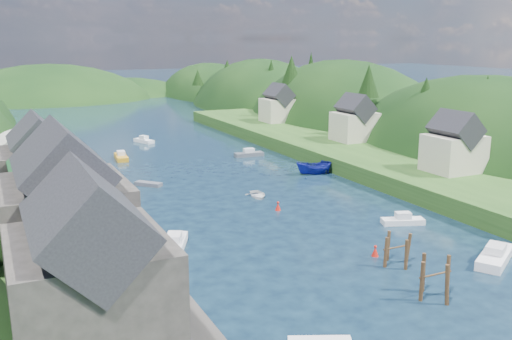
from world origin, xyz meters
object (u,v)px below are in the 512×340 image
piling_cluster_far (397,253)px  channel_buoy_far (278,206)px  channel_buoy_near (375,251)px  piling_cluster_near (435,282)px

piling_cluster_far → channel_buoy_far: size_ratio=3.10×
piling_cluster_far → channel_buoy_near: 2.66m
channel_buoy_near → channel_buoy_far: same height
piling_cluster_near → channel_buoy_far: piling_cluster_near is taller
piling_cluster_far → piling_cluster_near: bearing=-104.7°
channel_buoy_near → channel_buoy_far: bearing=94.7°
piling_cluster_near → piling_cluster_far: (1.78, 6.79, -0.27)m
piling_cluster_near → piling_cluster_far: piling_cluster_near is taller
channel_buoy_far → piling_cluster_far: bearing=-84.5°
piling_cluster_near → channel_buoy_near: 9.46m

